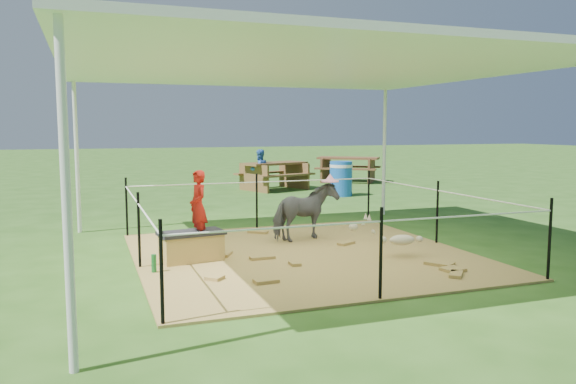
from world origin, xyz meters
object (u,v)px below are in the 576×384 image
object	(u,v)px
pony	(305,212)
foal	(402,238)
woman	(198,199)
distant_person	(259,170)
picnic_table_far	(348,169)
green_bottle	(154,263)
straw_bale	(192,248)
picnic_table_near	(275,176)
trash_barrel	(341,179)

from	to	relation	value
pony	foal	size ratio (longest dim) A/B	1.14
woman	distant_person	distance (m)	8.64
pony	picnic_table_far	world-z (taller)	pony
woman	green_bottle	distance (m)	1.07
pony	straw_bale	bearing A→B (deg)	93.84
straw_bale	picnic_table_near	bearing A→B (deg)	64.44
pony	picnic_table_near	bearing A→B (deg)	-32.68
woman	foal	size ratio (longest dim) A/B	1.02
foal	distant_person	xyz separation A→B (m)	(0.59, 8.73, 0.31)
foal	trash_barrel	size ratio (longest dim) A/B	1.02
straw_bale	trash_barrel	xyz separation A→B (m)	(5.11, 6.13, 0.25)
woman	distant_person	bearing A→B (deg)	148.87
green_bottle	foal	size ratio (longest dim) A/B	0.24
trash_barrel	picnic_table_far	world-z (taller)	trash_barrel
green_bottle	distant_person	world-z (taller)	distant_person
foal	distant_person	world-z (taller)	distant_person
straw_bale	distant_person	xyz separation A→B (m)	(3.40, 7.99, 0.39)
trash_barrel	distant_person	distance (m)	2.53
pony	distant_person	distance (m)	7.36
foal	picnic_table_near	bearing A→B (deg)	91.51
trash_barrel	woman	bearing A→B (deg)	-129.22
foal	pony	bearing A→B (deg)	128.03
woman	foal	bearing A→B (deg)	65.94
distant_person	picnic_table_far	bearing A→B (deg)	-171.41
pony	trash_barrel	bearing A→B (deg)	-48.29
woman	green_bottle	bearing A→B (deg)	-64.01
green_bottle	picnic_table_far	bearing A→B (deg)	53.10
straw_bale	green_bottle	xyz separation A→B (m)	(-0.55, -0.45, -0.07)
straw_bale	picnic_table_far	xyz separation A→B (m)	(7.03, 9.65, 0.21)
green_bottle	trash_barrel	distance (m)	8.68
woman	picnic_table_near	world-z (taller)	woman
straw_bale	picnic_table_near	xyz separation A→B (m)	(3.92, 8.20, 0.20)
woman	green_bottle	xyz separation A→B (m)	(-0.65, -0.45, -0.73)
foal	trash_barrel	xyz separation A→B (m)	(2.30, 6.87, 0.17)
pony	picnic_table_near	xyz separation A→B (m)	(1.97, 7.43, -0.08)
straw_bale	trash_barrel	world-z (taller)	trash_barrel
foal	picnic_table_near	size ratio (longest dim) A/B	0.49
woman	straw_bale	bearing A→B (deg)	-98.71
straw_bale	woman	bearing A→B (deg)	0.00
foal	distant_person	size ratio (longest dim) A/B	0.79
straw_bale	picnic_table_far	bearing A→B (deg)	53.91
pony	foal	world-z (taller)	pony
foal	trash_barrel	world-z (taller)	trash_barrel
picnic_table_near	straw_bale	bearing A→B (deg)	-135.51
straw_bale	picnic_table_far	world-z (taller)	picnic_table_far
woman	picnic_table_near	distance (m)	9.06
woman	picnic_table_near	xyz separation A→B (m)	(3.82, 8.20, -0.46)
picnic_table_near	trash_barrel	bearing A→B (deg)	-80.25
woman	picnic_table_far	world-z (taller)	woman
picnic_table_near	woman	bearing A→B (deg)	-134.94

